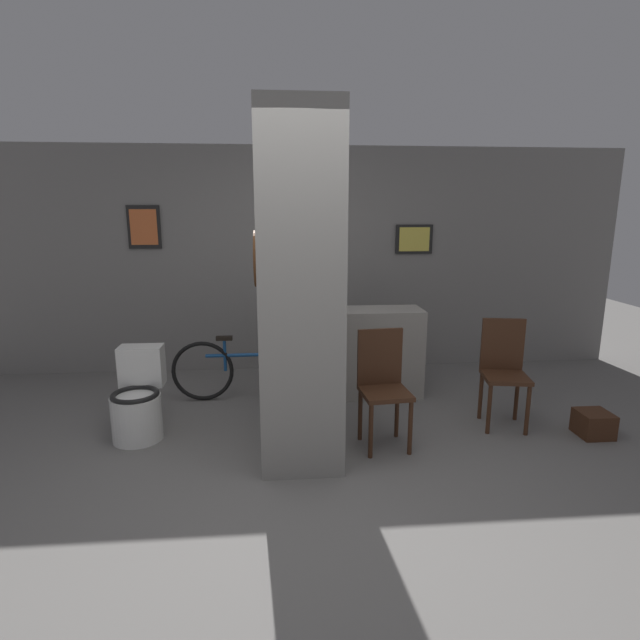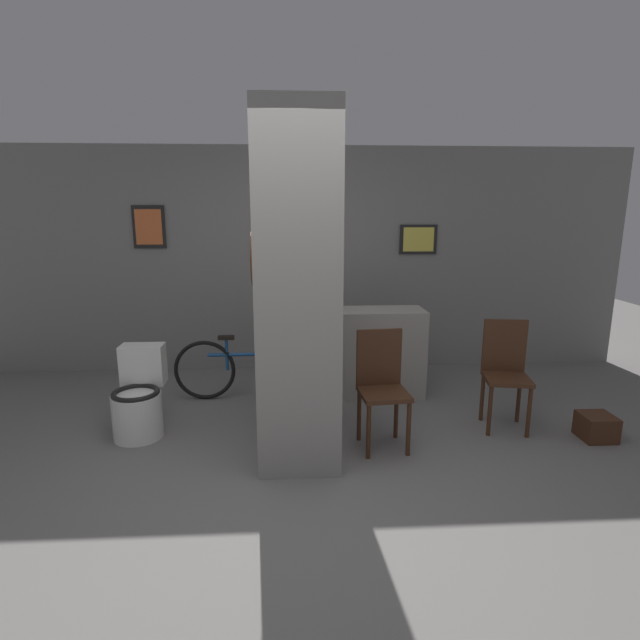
{
  "view_description": "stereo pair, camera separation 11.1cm",
  "coord_description": "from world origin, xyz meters",
  "px_view_note": "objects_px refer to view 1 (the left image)",
  "views": [
    {
      "loc": [
        -0.1,
        -3.25,
        1.9
      ],
      "look_at": [
        0.25,
        0.99,
        0.95
      ],
      "focal_mm": 28.0,
      "sensor_mm": 36.0,
      "label": 1
    },
    {
      "loc": [
        0.01,
        -3.26,
        1.9
      ],
      "look_at": [
        0.25,
        0.99,
        0.95
      ],
      "focal_mm": 28.0,
      "sensor_mm": 36.0,
      "label": 2
    }
  ],
  "objects_px": {
    "chair_near_pillar": "(383,383)",
    "chair_by_doorway": "(504,368)",
    "bicycle": "(248,369)",
    "toilet": "(138,402)",
    "bottle_tall": "(323,299)"
  },
  "relations": [
    {
      "from": "toilet",
      "to": "chair_near_pillar",
      "type": "bearing_deg",
      "value": -8.64
    },
    {
      "from": "chair_by_doorway",
      "to": "bottle_tall",
      "type": "relative_size",
      "value": 3.42
    },
    {
      "from": "chair_near_pillar",
      "to": "chair_by_doorway",
      "type": "relative_size",
      "value": 1.0
    },
    {
      "from": "chair_by_doorway",
      "to": "bottle_tall",
      "type": "height_order",
      "value": "bottle_tall"
    },
    {
      "from": "toilet",
      "to": "bottle_tall",
      "type": "bearing_deg",
      "value": 27.28
    },
    {
      "from": "chair_near_pillar",
      "to": "bicycle",
      "type": "height_order",
      "value": "chair_near_pillar"
    },
    {
      "from": "toilet",
      "to": "chair_near_pillar",
      "type": "height_order",
      "value": "chair_near_pillar"
    },
    {
      "from": "toilet",
      "to": "chair_by_doorway",
      "type": "xyz_separation_m",
      "value": [
        3.18,
        -0.01,
        0.22
      ]
    },
    {
      "from": "chair_near_pillar",
      "to": "chair_by_doorway",
      "type": "height_order",
      "value": "same"
    },
    {
      "from": "chair_by_doorway",
      "to": "bicycle",
      "type": "xyz_separation_m",
      "value": [
        -2.3,
        0.78,
        -0.2
      ]
    },
    {
      "from": "chair_by_doorway",
      "to": "bicycle",
      "type": "bearing_deg",
      "value": 171.08
    },
    {
      "from": "toilet",
      "to": "bicycle",
      "type": "xyz_separation_m",
      "value": [
        0.88,
        0.77,
        0.02
      ]
    },
    {
      "from": "chair_near_pillar",
      "to": "bottle_tall",
      "type": "relative_size",
      "value": 3.42
    },
    {
      "from": "bicycle",
      "to": "bottle_tall",
      "type": "distance_m",
      "value": 1.03
    },
    {
      "from": "toilet",
      "to": "bottle_tall",
      "type": "height_order",
      "value": "bottle_tall"
    }
  ]
}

